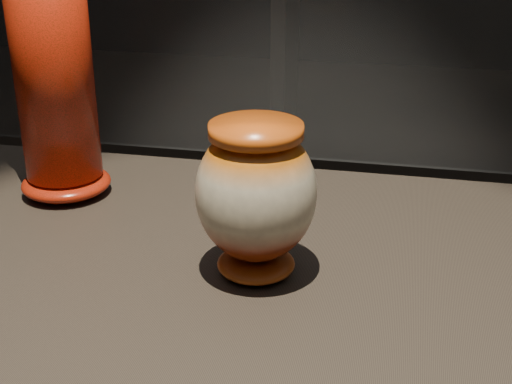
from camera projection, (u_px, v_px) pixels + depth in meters
main_vase at (256, 195)px, 0.88m from camera, size 0.19×0.19×0.20m
tall_vase at (52, 61)px, 1.07m from camera, size 0.16×0.16×0.45m
back_shelf at (438, 25)px, 3.90m from camera, size 2.00×0.60×0.90m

